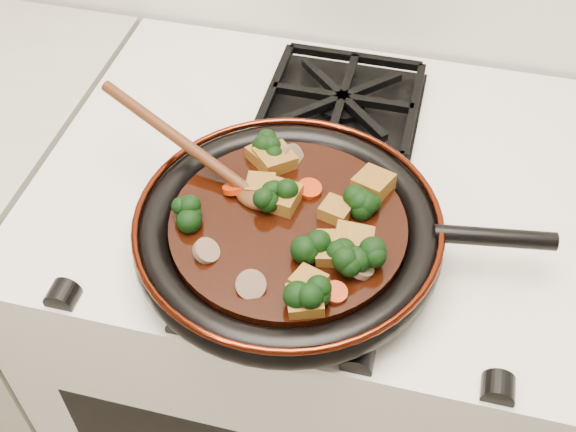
# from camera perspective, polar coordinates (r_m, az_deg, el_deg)

# --- Properties ---
(stove) EXTENTS (0.76, 0.60, 0.90)m
(stove) POSITION_cam_1_polar(r_m,az_deg,el_deg) (1.34, 2.02, -10.43)
(stove) COLOR silver
(stove) RESTS_ON ground
(burner_grate_front) EXTENTS (0.23, 0.23, 0.03)m
(burner_grate_front) POSITION_cam_1_polar(r_m,az_deg,el_deg) (0.89, 0.84, -2.09)
(burner_grate_front) COLOR black
(burner_grate_front) RESTS_ON stove
(burner_grate_back) EXTENTS (0.23, 0.23, 0.03)m
(burner_grate_back) POSITION_cam_1_polar(r_m,az_deg,el_deg) (1.09, 4.30, 8.95)
(burner_grate_back) COLOR black
(burner_grate_back) RESTS_ON stove
(skillet) EXTENTS (0.49, 0.37, 0.05)m
(skillet) POSITION_cam_1_polar(r_m,az_deg,el_deg) (0.86, 0.13, -1.18)
(skillet) COLOR black
(skillet) RESTS_ON burner_grate_front
(braising_sauce) EXTENTS (0.28, 0.28, 0.02)m
(braising_sauce) POSITION_cam_1_polar(r_m,az_deg,el_deg) (0.86, 0.00, -0.94)
(braising_sauce) COLOR black
(braising_sauce) RESTS_ON skillet
(tofu_cube_0) EXTENTS (0.05, 0.05, 0.03)m
(tofu_cube_0) POSITION_cam_1_polar(r_m,az_deg,el_deg) (0.82, 5.14, -2.18)
(tofu_cube_0) COLOR brown
(tofu_cube_0) RESTS_ON braising_sauce
(tofu_cube_1) EXTENTS (0.04, 0.04, 0.02)m
(tofu_cube_1) POSITION_cam_1_polar(r_m,az_deg,el_deg) (0.78, 1.66, -5.30)
(tofu_cube_1) COLOR brown
(tofu_cube_1) RESTS_ON braising_sauce
(tofu_cube_2) EXTENTS (0.04, 0.04, 0.02)m
(tofu_cube_2) POSITION_cam_1_polar(r_m,az_deg,el_deg) (0.85, 3.82, 0.41)
(tofu_cube_2) COLOR brown
(tofu_cube_2) RESTS_ON braising_sauce
(tofu_cube_3) EXTENTS (0.05, 0.06, 0.03)m
(tofu_cube_3) POSITION_cam_1_polar(r_m,az_deg,el_deg) (0.89, 6.76, 2.52)
(tofu_cube_3) COLOR brown
(tofu_cube_3) RESTS_ON braising_sauce
(tofu_cube_4) EXTENTS (0.05, 0.05, 0.03)m
(tofu_cube_4) POSITION_cam_1_polar(r_m,az_deg,el_deg) (0.81, 3.65, -2.68)
(tofu_cube_4) COLOR brown
(tofu_cube_4) RESTS_ON braising_sauce
(tofu_cube_5) EXTENTS (0.05, 0.05, 0.02)m
(tofu_cube_5) POSITION_cam_1_polar(r_m,az_deg,el_deg) (0.92, -1.96, 4.89)
(tofu_cube_5) COLOR brown
(tofu_cube_5) RESTS_ON braising_sauce
(tofu_cube_6) EXTENTS (0.05, 0.05, 0.02)m
(tofu_cube_6) POSITION_cam_1_polar(r_m,az_deg,el_deg) (0.86, -0.44, 1.41)
(tofu_cube_6) COLOR brown
(tofu_cube_6) RESTS_ON braising_sauce
(tofu_cube_7) EXTENTS (0.04, 0.03, 0.02)m
(tofu_cube_7) POSITION_cam_1_polar(r_m,az_deg,el_deg) (0.88, -2.16, 2.39)
(tofu_cube_7) COLOR brown
(tofu_cube_7) RESTS_ON braising_sauce
(tofu_cube_8) EXTENTS (0.06, 0.06, 0.03)m
(tofu_cube_8) POSITION_cam_1_polar(r_m,az_deg,el_deg) (0.91, -1.07, 4.46)
(tofu_cube_8) COLOR brown
(tofu_cube_8) RESTS_ON braising_sauce
(tofu_cube_9) EXTENTS (0.05, 0.05, 0.02)m
(tofu_cube_9) POSITION_cam_1_polar(r_m,az_deg,el_deg) (0.77, 1.35, -6.73)
(tofu_cube_9) COLOR brown
(tofu_cube_9) RESTS_ON braising_sauce
(broccoli_floret_0) EXTENTS (0.08, 0.09, 0.07)m
(broccoli_floret_0) POSITION_cam_1_polar(r_m,az_deg,el_deg) (0.86, -1.09, 1.37)
(broccoli_floret_0) COLOR black
(broccoli_floret_0) RESTS_ON braising_sauce
(broccoli_floret_1) EXTENTS (0.08, 0.07, 0.06)m
(broccoli_floret_1) POSITION_cam_1_polar(r_m,az_deg,el_deg) (0.92, -1.16, 5.32)
(broccoli_floret_1) COLOR black
(broccoli_floret_1) RESTS_ON braising_sauce
(broccoli_floret_2) EXTENTS (0.07, 0.08, 0.07)m
(broccoli_floret_2) POSITION_cam_1_polar(r_m,az_deg,el_deg) (0.85, -8.27, -0.29)
(broccoli_floret_2) COLOR black
(broccoli_floret_2) RESTS_ON braising_sauce
(broccoli_floret_3) EXTENTS (0.09, 0.09, 0.07)m
(broccoli_floret_3) POSITION_cam_1_polar(r_m,az_deg,el_deg) (0.77, 1.71, -6.11)
(broccoli_floret_3) COLOR black
(broccoli_floret_3) RESTS_ON braising_sauce
(broccoli_floret_4) EXTENTS (0.09, 0.09, 0.07)m
(broccoli_floret_4) POSITION_cam_1_polar(r_m,az_deg,el_deg) (0.80, 4.37, -3.60)
(broccoli_floret_4) COLOR black
(broccoli_floret_4) RESTS_ON braising_sauce
(broccoli_floret_5) EXTENTS (0.07, 0.07, 0.06)m
(broccoli_floret_5) POSITION_cam_1_polar(r_m,az_deg,el_deg) (0.81, 1.83, -2.46)
(broccoli_floret_5) COLOR black
(broccoli_floret_5) RESTS_ON braising_sauce
(broccoli_floret_6) EXTENTS (0.07, 0.07, 0.05)m
(broccoli_floret_6) POSITION_cam_1_polar(r_m,az_deg,el_deg) (0.86, 5.83, 0.68)
(broccoli_floret_6) COLOR black
(broccoli_floret_6) RESTS_ON braising_sauce
(broccoli_floret_7) EXTENTS (0.08, 0.08, 0.06)m
(broccoli_floret_7) POSITION_cam_1_polar(r_m,az_deg,el_deg) (0.80, 6.19, -3.75)
(broccoli_floret_7) COLOR black
(broccoli_floret_7) RESTS_ON braising_sauce
(carrot_coin_0) EXTENTS (0.03, 0.03, 0.02)m
(carrot_coin_0) POSITION_cam_1_polar(r_m,az_deg,el_deg) (0.88, -4.22, 2.21)
(carrot_coin_0) COLOR #B32704
(carrot_coin_0) RESTS_ON braising_sauce
(carrot_coin_1) EXTENTS (0.03, 0.03, 0.01)m
(carrot_coin_1) POSITION_cam_1_polar(r_m,az_deg,el_deg) (0.88, 1.70, 2.16)
(carrot_coin_1) COLOR #B32704
(carrot_coin_1) RESTS_ON braising_sauce
(carrot_coin_2) EXTENTS (0.03, 0.03, 0.02)m
(carrot_coin_2) POSITION_cam_1_polar(r_m,az_deg,el_deg) (0.88, -2.65, 2.24)
(carrot_coin_2) COLOR #B32704
(carrot_coin_2) RESTS_ON braising_sauce
(carrot_coin_3) EXTENTS (0.03, 0.03, 0.02)m
(carrot_coin_3) POSITION_cam_1_polar(r_m,az_deg,el_deg) (0.78, 3.76, -6.05)
(carrot_coin_3) COLOR #B32704
(carrot_coin_3) RESTS_ON braising_sauce
(mushroom_slice_0) EXTENTS (0.03, 0.04, 0.03)m
(mushroom_slice_0) POSITION_cam_1_polar(r_m,az_deg,el_deg) (0.92, 0.38, 4.66)
(mushroom_slice_0) COLOR brown
(mushroom_slice_0) RESTS_ON braising_sauce
(mushroom_slice_1) EXTENTS (0.05, 0.05, 0.03)m
(mushroom_slice_1) POSITION_cam_1_polar(r_m,az_deg,el_deg) (0.80, 5.56, -3.89)
(mushroom_slice_1) COLOR brown
(mushroom_slice_1) RESTS_ON braising_sauce
(mushroom_slice_2) EXTENTS (0.04, 0.04, 0.03)m
(mushroom_slice_2) POSITION_cam_1_polar(r_m,az_deg,el_deg) (0.78, -2.95, -5.42)
(mushroom_slice_2) COLOR brown
(mushroom_slice_2) RESTS_ON braising_sauce
(mushroom_slice_3) EXTENTS (0.03, 0.03, 0.02)m
(mushroom_slice_3) POSITION_cam_1_polar(r_m,az_deg,el_deg) (0.82, -6.47, -2.76)
(mushroom_slice_3) COLOR brown
(mushroom_slice_3) RESTS_ON braising_sauce
(wooden_spoon) EXTENTS (0.16, 0.08, 0.25)m
(wooden_spoon) POSITION_cam_1_polar(r_m,az_deg,el_deg) (0.89, -6.14, 4.22)
(wooden_spoon) COLOR #48220F
(wooden_spoon) RESTS_ON braising_sauce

